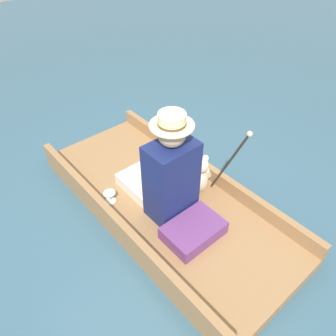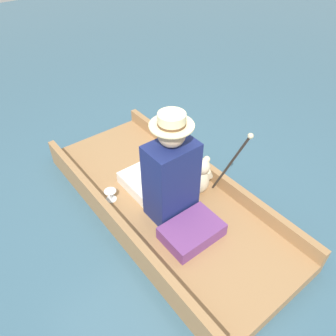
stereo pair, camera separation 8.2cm
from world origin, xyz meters
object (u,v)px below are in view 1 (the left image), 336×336
teddy_bear (200,176)px  walking_cane (232,158)px  seated_person (166,175)px  wine_glass (110,195)px

teddy_bear → walking_cane: size_ratio=0.50×
seated_person → wine_glass: 0.56m
seated_person → wine_glass: size_ratio=9.01×
seated_person → wine_glass: seated_person is taller
teddy_bear → wine_glass: teddy_bear is taller
seated_person → walking_cane: (0.47, -0.25, 0.08)m
seated_person → walking_cane: seated_person is taller
teddy_bear → wine_glass: 0.79m
teddy_bear → walking_cane: walking_cane is taller
teddy_bear → seated_person: bearing=173.3°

